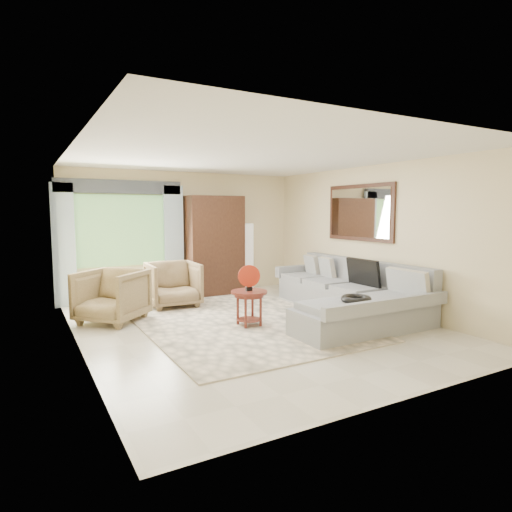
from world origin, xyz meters
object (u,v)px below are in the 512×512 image
sectional_sofa (349,299)px  tv_screen (363,273)px  potted_plant (93,291)px  floor_lamp (246,257)px  armchair_right (173,284)px  armchair_left (112,296)px  armoire (215,245)px  coffee_table (249,308)px

sectional_sofa → tv_screen: 0.51m
potted_plant → floor_lamp: 3.33m
sectional_sofa → floor_lamp: bearing=98.3°
floor_lamp → tv_screen: bearing=-76.9°
armchair_right → sectional_sofa: bearing=-38.1°
tv_screen → armchair_left: bearing=158.7°
tv_screen → armoire: (-1.50, 2.95, 0.33)m
tv_screen → armoire: bearing=117.0°
armchair_left → armoire: armoire is taller
sectional_sofa → potted_plant: bearing=141.5°
potted_plant → armoire: armoire is taller
potted_plant → armoire: (2.50, -0.06, 0.79)m
armoire → armchair_left: bearing=-149.6°
armoire → coffee_table: bearing=-102.8°
tv_screen → potted_plant: 5.02m
armchair_left → coffee_table: bearing=10.5°
tv_screen → armoire: size_ratio=0.35×
armchair_right → armoire: (1.20, 0.80, 0.63)m
armchair_right → armoire: bearing=36.5°
armchair_left → floor_lamp: (3.22, 1.48, 0.32)m
tv_screen → coffee_table: bearing=173.8°
tv_screen → armchair_right: (-2.70, 2.15, -0.30)m
tv_screen → armoire: 3.32m
armchair_right → potted_plant: size_ratio=1.75×
coffee_table → armoire: 2.89m
armchair_left → armoire: (2.42, 1.42, 0.62)m
tv_screen → coffee_table: tv_screen is taller
potted_plant → sectional_sofa: bearing=-38.5°
floor_lamp → coffee_table: bearing=-117.0°
sectional_sofa → coffee_table: size_ratio=6.18×
sectional_sofa → armchair_right: (-2.43, 2.10, 0.14)m
sectional_sofa → armoire: bearing=113.1°
armoire → floor_lamp: 0.86m
armchair_left → floor_lamp: size_ratio=0.62×
tv_screen → armchair_left: (-3.92, 1.53, -0.29)m
sectional_sofa → armoire: (-1.23, 2.90, 0.77)m
tv_screen → armchair_left: tv_screen is taller
armchair_left → floor_lamp: 3.55m
coffee_table → tv_screen: bearing=-6.2°
armoire → floor_lamp: armoire is taller
coffee_table → armoire: bearing=77.2°
armchair_left → tv_screen: bearing=25.0°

